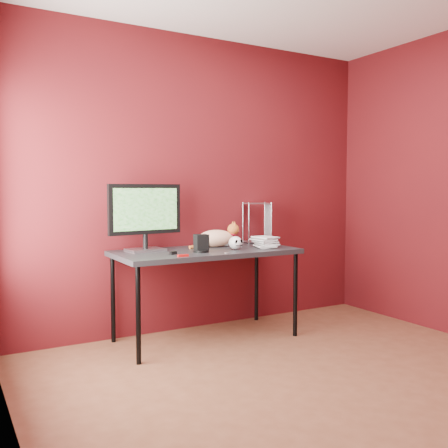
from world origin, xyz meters
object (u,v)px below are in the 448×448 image
cat (216,238)px  skull_mug (236,243)px  desk (206,256)px  speaker (201,244)px  monitor (145,214)px  book_stack (257,186)px

cat → skull_mug: size_ratio=4.18×
desk → speaker: speaker is taller
desk → monitor: (-0.47, 0.15, 0.35)m
cat → monitor: bearing=-168.3°
desk → cat: bearing=39.0°
desk → book_stack: (0.45, -0.08, 0.58)m
desk → monitor: bearing=162.1°
desk → monitor: 0.61m
cat → speaker: cat is taller
cat → skull_mug: cat is taller
monitor → skull_mug: bearing=-26.7°
monitor → book_stack: size_ratio=0.60×
desk → cat: 0.26m
skull_mug → monitor: bearing=155.0°
desk → speaker: 0.20m
monitor → skull_mug: monitor is taller
skull_mug → speaker: (-0.32, -0.01, 0.01)m
monitor → desk: bearing=-23.7°
desk → book_stack: bearing=-10.3°
monitor → skull_mug: size_ratio=5.53×
desk → skull_mug: bearing=-27.0°
speaker → book_stack: 0.72m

